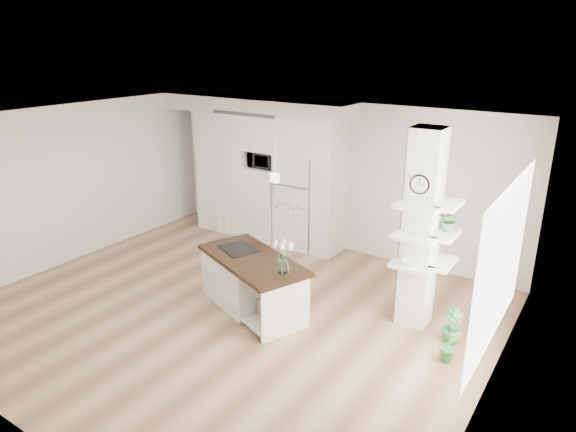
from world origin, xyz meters
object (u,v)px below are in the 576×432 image
(kitchen_island, at_px, (246,277))
(floor_plant_a, at_px, (450,346))
(bookshelf, at_px, (222,215))
(refrigerator, at_px, (299,201))

(kitchen_island, height_order, floor_plant_a, kitchen_island)
(bookshelf, bearing_deg, kitchen_island, -42.56)
(kitchen_island, bearing_deg, refrigerator, 126.13)
(refrigerator, height_order, kitchen_island, refrigerator)
(refrigerator, bearing_deg, kitchen_island, -75.89)
(refrigerator, relative_size, kitchen_island, 0.89)
(bookshelf, distance_m, floor_plant_a, 5.63)
(kitchen_island, height_order, bookshelf, kitchen_island)
(kitchen_island, bearing_deg, bookshelf, 159.07)
(bookshelf, relative_size, floor_plant_a, 1.60)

